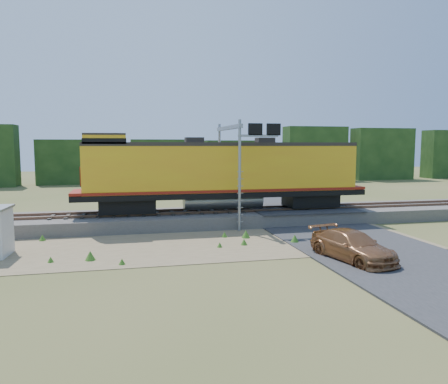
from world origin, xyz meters
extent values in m
plane|color=#475123|center=(0.00, 0.00, 0.00)|extent=(140.00, 140.00, 0.00)
cube|color=slate|center=(0.00, 6.00, 0.40)|extent=(70.00, 5.00, 0.80)
cube|color=brown|center=(0.00, 5.28, 0.88)|extent=(70.00, 0.10, 0.16)
cube|color=brown|center=(0.00, 6.72, 0.88)|extent=(70.00, 0.10, 0.16)
cube|color=#8C7754|center=(-2.00, 0.50, 0.01)|extent=(26.00, 8.00, 0.03)
cube|color=#38383A|center=(7.00, 6.00, 0.83)|extent=(7.00, 5.20, 0.06)
cube|color=#38383A|center=(7.00, 22.00, 0.04)|extent=(7.00, 24.00, 0.08)
cube|color=#183412|center=(0.00, 38.00, 3.25)|extent=(36.00, 3.00, 6.50)
cube|color=#183412|center=(40.00, 38.00, 3.00)|extent=(50.00, 3.00, 6.00)
cube|color=black|center=(-4.55, 6.00, 1.38)|extent=(3.39, 2.17, 0.85)
cube|color=black|center=(7.68, 6.00, 1.38)|extent=(3.39, 2.17, 0.85)
cube|color=black|center=(1.56, 6.00, 1.98)|extent=(18.83, 2.82, 0.34)
cylinder|color=gray|center=(1.56, 6.00, 1.52)|extent=(5.18, 1.13, 1.13)
cube|color=orange|center=(1.56, 6.00, 3.61)|extent=(17.41, 2.73, 2.92)
cube|color=maroon|center=(1.56, 6.00, 2.26)|extent=(18.83, 2.87, 0.17)
cube|color=#28231E|center=(1.56, 6.00, 5.18)|extent=(17.41, 2.78, 0.23)
cube|color=orange|center=(-5.78, 6.00, 5.39)|extent=(2.45, 2.73, 0.66)
cube|color=#28231E|center=(-5.78, 6.00, 5.76)|extent=(2.45, 2.78, 0.11)
cube|color=black|center=(-5.78, 6.00, 5.35)|extent=(2.49, 2.78, 0.33)
cube|color=maroon|center=(-7.19, 6.00, 3.28)|extent=(0.09, 1.88, 1.13)
cube|color=#28231E|center=(-0.32, 6.00, 5.39)|extent=(1.13, 0.94, 0.42)
cube|color=#28231E|center=(4.39, 6.00, 5.39)|extent=(1.13, 0.94, 0.42)
cylinder|color=gray|center=(1.93, 3.20, 3.30)|extent=(0.17, 0.17, 6.60)
cylinder|color=gray|center=(1.93, 8.80, 3.30)|extent=(0.17, 0.17, 6.60)
cube|color=gray|center=(1.93, 6.00, 6.23)|extent=(0.24, 6.20, 0.24)
cube|color=gray|center=(3.06, 3.20, 5.66)|extent=(2.45, 0.14, 0.14)
cube|color=black|center=(2.87, 3.20, 6.04)|extent=(0.85, 0.14, 0.71)
cube|color=black|center=(4.00, 3.20, 6.04)|extent=(0.85, 0.14, 0.71)
imported|color=#9A6139|center=(5.13, -4.34, 0.66)|extent=(2.75, 4.81, 1.31)
camera|label=1|loc=(-4.64, -21.59, 5.11)|focal=35.00mm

